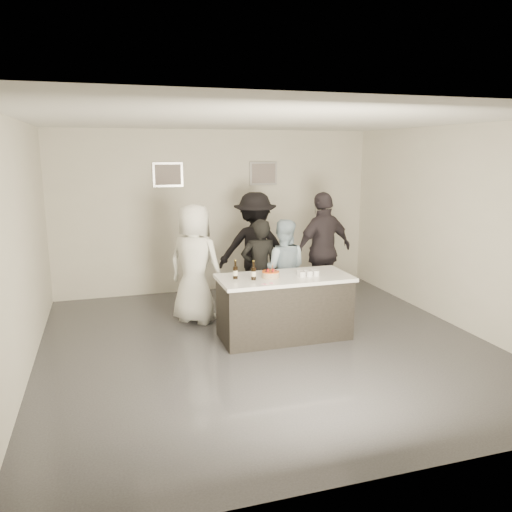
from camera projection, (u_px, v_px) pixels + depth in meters
name	position (u px, v px, depth m)	size (l,w,h in m)	color
floor	(267.00, 345.00, 6.88)	(6.00, 6.00, 0.00)	#3D3D42
ceiling	(268.00, 120.00, 6.26)	(6.00, 6.00, 0.00)	white
wall_back	(217.00, 212.00, 9.37)	(6.00, 0.04, 3.00)	beige
wall_front	(392.00, 302.00, 3.76)	(6.00, 0.04, 3.00)	beige
wall_left	(19.00, 251.00, 5.71)	(0.04, 6.00, 3.00)	beige
wall_right	(458.00, 228.00, 7.43)	(0.04, 6.00, 3.00)	beige
picture_left	(168.00, 175.00, 8.94)	(0.54, 0.04, 0.44)	#B2B2B7
picture_right	(263.00, 173.00, 9.46)	(0.54, 0.04, 0.44)	#B2B2B7
bar_counter	(284.00, 307.00, 7.08)	(1.86, 0.86, 0.90)	white
cake	(271.00, 275.00, 6.91)	(0.24, 0.24, 0.08)	orange
beer_bottle_a	(235.00, 270.00, 6.80)	(0.07, 0.07, 0.26)	black
beer_bottle_b	(254.00, 271.00, 6.76)	(0.07, 0.07, 0.26)	black
tumbler_cluster	(308.00, 273.00, 7.01)	(0.30, 0.19, 0.08)	orange
candles	(271.00, 283.00, 6.59)	(0.24, 0.08, 0.01)	pink
person_main_black	(259.00, 270.00, 7.77)	(0.59, 0.38, 1.60)	black
person_main_blue	(283.00, 269.00, 7.88)	(0.77, 0.60, 1.58)	#A1BCD3
person_guest_left	(195.00, 264.00, 7.64)	(0.90, 0.59, 1.85)	white
person_guest_right	(323.00, 250.00, 8.40)	(1.15, 0.48, 1.96)	#2D272E
person_guest_back	(255.00, 248.00, 8.62)	(1.25, 0.72, 1.93)	black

